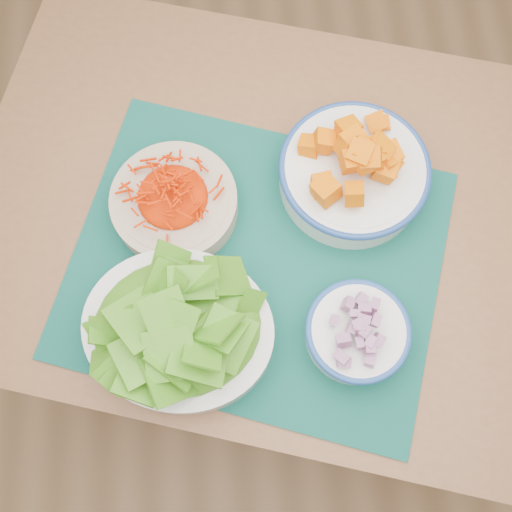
{
  "coord_description": "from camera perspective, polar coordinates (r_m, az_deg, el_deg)",
  "views": [
    {
      "loc": [
        0.1,
        -0.1,
        1.59
      ],
      "look_at": [
        0.12,
        0.16,
        0.78
      ],
      "focal_mm": 40.0,
      "sensor_mm": 36.0,
      "label": 1
    }
  ],
  "objects": [
    {
      "name": "ground",
      "position": [
        1.6,
        -3.96,
        -14.39
      ],
      "size": [
        4.0,
        4.0,
        0.0
      ],
      "primitive_type": "plane",
      "color": "#A97D51",
      "rests_on": "ground"
    },
    {
      "name": "squash_bowl",
      "position": [
        0.89,
        9.89,
        8.68
      ],
      "size": [
        0.27,
        0.27,
        0.12
      ],
      "rotation": [
        0.0,
        0.0,
        -0.19
      ],
      "color": "silver",
      "rests_on": "placemat"
    },
    {
      "name": "carrot_bowl",
      "position": [
        0.89,
        -8.23,
        5.54
      ],
      "size": [
        0.25,
        0.25,
        0.08
      ],
      "rotation": [
        0.0,
        0.0,
        0.34
      ],
      "color": "#BFA78E",
      "rests_on": "placemat"
    },
    {
      "name": "table",
      "position": [
        1.02,
        3.73,
        1.68
      ],
      "size": [
        1.22,
        0.98,
        0.75
      ],
      "rotation": [
        0.0,
        0.0,
        -0.28
      ],
      "color": "brown",
      "rests_on": "ground"
    },
    {
      "name": "onion_bowl",
      "position": [
        0.83,
        10.13,
        -7.44
      ],
      "size": [
        0.18,
        0.18,
        0.08
      ],
      "rotation": [
        0.0,
        0.0,
        -0.29
      ],
      "color": "white",
      "rests_on": "placemat"
    },
    {
      "name": "placemat",
      "position": [
        0.88,
        0.0,
        -0.64
      ],
      "size": [
        0.67,
        0.61,
        0.0
      ],
      "primitive_type": "cube",
      "rotation": [
        0.0,
        0.0,
        -0.33
      ],
      "color": "#06332C",
      "rests_on": "table"
    },
    {
      "name": "lettuce_bowl",
      "position": [
        0.8,
        -7.91,
        -6.97
      ],
      "size": [
        0.32,
        0.29,
        0.14
      ],
      "rotation": [
        0.0,
        0.0,
        -0.27
      ],
      "color": "silver",
      "rests_on": "placemat"
    }
  ]
}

